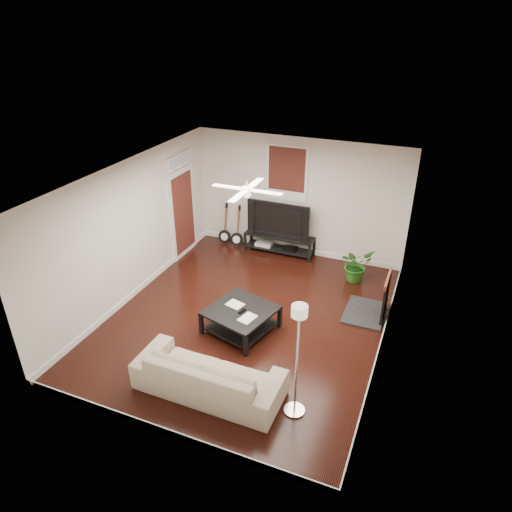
{
  "coord_description": "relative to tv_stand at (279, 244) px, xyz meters",
  "views": [
    {
      "loc": [
        2.94,
        -6.73,
        5.26
      ],
      "look_at": [
        0.0,
        0.4,
        1.15
      ],
      "focal_mm": 32.64,
      "sensor_mm": 36.0,
      "label": 1
    }
  ],
  "objects": [
    {
      "name": "ceiling_fan",
      "position": [
        0.37,
        -2.78,
        2.36
      ],
      "size": [
        1.24,
        1.24,
        0.32
      ],
      "primitive_type": null,
      "color": "white",
      "rests_on": "ceiling"
    },
    {
      "name": "potted_plant",
      "position": [
        1.97,
        -0.59,
        0.14
      ],
      "size": [
        0.88,
        0.9,
        0.75
      ],
      "primitive_type": "imported",
      "rotation": [
        0.0,
        0.0,
        0.9
      ],
      "color": "#235F1B",
      "rests_on": "floor"
    },
    {
      "name": "fireplace",
      "position": [
        2.57,
        -1.78,
        0.22
      ],
      "size": [
        0.8,
        1.1,
        0.92
      ],
      "primitive_type": "cube",
      "color": "black",
      "rests_on": "floor"
    },
    {
      "name": "tv_stand",
      "position": [
        0.0,
        0.0,
        0.0
      ],
      "size": [
        1.69,
        0.45,
        0.47
      ],
      "primitive_type": "cube",
      "color": "black",
      "rests_on": "floor"
    },
    {
      "name": "door_left",
      "position": [
        -2.09,
        -0.88,
        1.01
      ],
      "size": [
        0.08,
        1.0,
        2.5
      ],
      "primitive_type": "cube",
      "color": "white",
      "rests_on": "wall_left"
    },
    {
      "name": "tv",
      "position": [
        -0.0,
        0.02,
        0.67
      ],
      "size": [
        1.51,
        0.2,
        0.87
      ],
      "primitive_type": "imported",
      "color": "black",
      "rests_on": "tv_stand"
    },
    {
      "name": "guitar_right",
      "position": [
        -1.1,
        -0.06,
        0.28
      ],
      "size": [
        0.34,
        0.26,
        1.04
      ],
      "primitive_type": null,
      "rotation": [
        0.0,
        0.0,
        0.1
      ],
      "color": "black",
      "rests_on": "floor"
    },
    {
      "name": "brick_accent",
      "position": [
        2.86,
        -1.78,
        1.16
      ],
      "size": [
        0.02,
        2.2,
        2.8
      ],
      "primitive_type": "cube",
      "color": "#AE5F38",
      "rests_on": "floor"
    },
    {
      "name": "sofa",
      "position": [
        0.58,
        -4.78,
        0.1
      ],
      "size": [
        2.31,
        0.92,
        0.67
      ],
      "primitive_type": "imported",
      "rotation": [
        0.0,
        0.0,
        3.13
      ],
      "color": "#C5B294",
      "rests_on": "floor"
    },
    {
      "name": "floor_lamp",
      "position": [
        1.93,
        -4.68,
        0.7
      ],
      "size": [
        0.31,
        0.31,
        1.88
      ],
      "primitive_type": null,
      "rotation": [
        0.0,
        0.0,
        -0.01
      ],
      "color": "silver",
      "rests_on": "floor"
    },
    {
      "name": "room",
      "position": [
        0.37,
        -2.78,
        1.16
      ],
      "size": [
        5.01,
        6.01,
        2.81
      ],
      "color": "black",
      "rests_on": "ground"
    },
    {
      "name": "guitar_left",
      "position": [
        -1.45,
        -0.03,
        0.28
      ],
      "size": [
        0.32,
        0.23,
        1.04
      ],
      "primitive_type": null,
      "rotation": [
        0.0,
        0.0,
        0.0
      ],
      "color": "black",
      "rests_on": "floor"
    },
    {
      "name": "coffee_table",
      "position": [
        0.4,
        -3.18,
        -0.01
      ],
      "size": [
        1.33,
        1.33,
        0.46
      ],
      "primitive_type": "cube",
      "rotation": [
        0.0,
        0.0,
        -0.26
      ],
      "color": "black",
      "rests_on": "floor"
    },
    {
      "name": "window_back",
      "position": [
        0.07,
        0.19,
        1.71
      ],
      "size": [
        1.0,
        0.06,
        1.3
      ],
      "primitive_type": "cube",
      "color": "#3C1510",
      "rests_on": "wall_back"
    }
  ]
}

